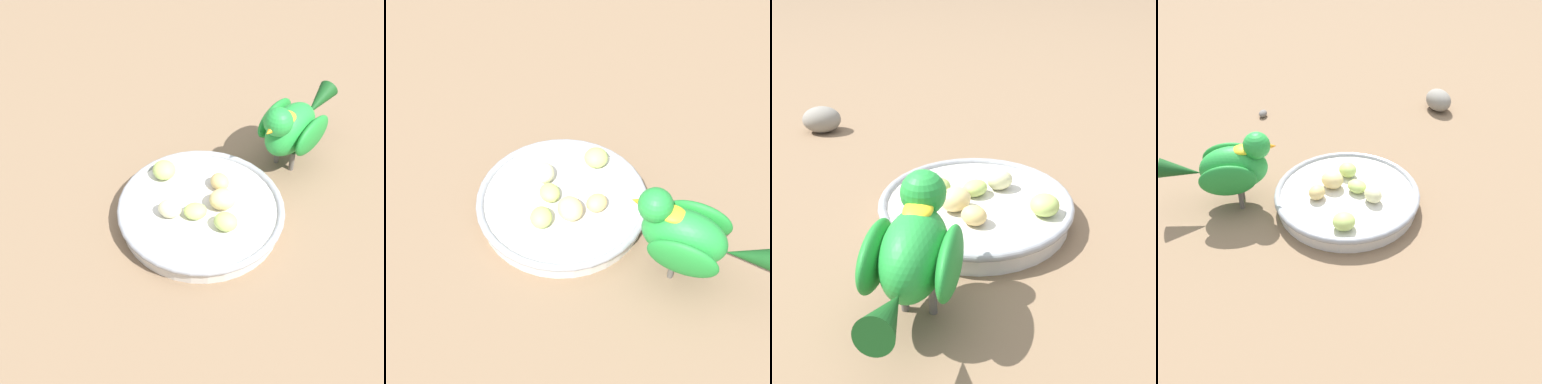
# 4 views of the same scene
# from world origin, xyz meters

# --- Properties ---
(ground_plane) EXTENTS (4.00, 4.00, 0.00)m
(ground_plane) POSITION_xyz_m (0.00, 0.00, 0.00)
(ground_plane) COLOR #7A6047
(feeding_bowl) EXTENTS (0.23, 0.23, 0.03)m
(feeding_bowl) POSITION_xyz_m (0.03, 0.03, 0.02)
(feeding_bowl) COLOR beige
(feeding_bowl) RESTS_ON ground_plane
(apple_piece_0) EXTENTS (0.03, 0.04, 0.03)m
(apple_piece_0) POSITION_xyz_m (0.03, -0.00, 0.04)
(apple_piece_0) COLOR #E5C67F
(apple_piece_0) RESTS_ON feeding_bowl
(apple_piece_1) EXTENTS (0.03, 0.04, 0.02)m
(apple_piece_1) POSITION_xyz_m (0.02, 0.07, 0.04)
(apple_piece_1) COLOR beige
(apple_piece_1) RESTS_ON feeding_bowl
(apple_piece_2) EXTENTS (0.04, 0.03, 0.02)m
(apple_piece_2) POSITION_xyz_m (0.07, 0.00, 0.03)
(apple_piece_2) COLOR tan
(apple_piece_2) RESTS_ON feeding_bowl
(apple_piece_3) EXTENTS (0.03, 0.03, 0.02)m
(apple_piece_3) POSITION_xyz_m (0.01, 0.04, 0.03)
(apple_piece_3) COLOR #B2CC66
(apple_piece_3) RESTS_ON feeding_bowl
(apple_piece_4) EXTENTS (0.04, 0.04, 0.02)m
(apple_piece_4) POSITION_xyz_m (0.09, 0.08, 0.04)
(apple_piece_4) COLOR #B2CC66
(apple_piece_4) RESTS_ON feeding_bowl
(apple_piece_5) EXTENTS (0.04, 0.04, 0.02)m
(apple_piece_5) POSITION_xyz_m (-0.01, -0.00, 0.04)
(apple_piece_5) COLOR #B2CC66
(apple_piece_5) RESTS_ON feeding_bowl
(parrot) EXTENTS (0.15, 0.14, 0.13)m
(parrot) POSITION_xyz_m (0.13, -0.11, 0.07)
(parrot) COLOR #59544C
(parrot) RESTS_ON ground_plane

